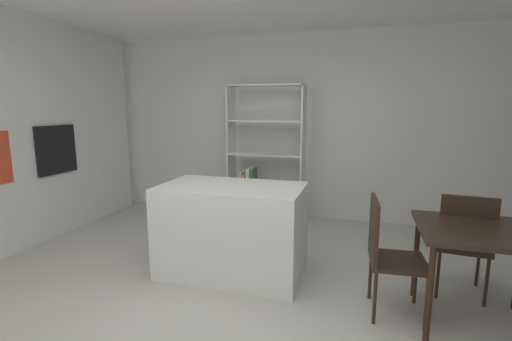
# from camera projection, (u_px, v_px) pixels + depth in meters

# --- Properties ---
(ground_plane) EXTENTS (9.51, 9.51, 0.00)m
(ground_plane) POSITION_uv_depth(u_px,v_px,m) (230.00, 309.00, 3.00)
(ground_plane) COLOR beige
(back_partition) EXTENTS (6.91, 0.06, 2.73)m
(back_partition) POSITION_uv_depth(u_px,v_px,m) (295.00, 127.00, 5.42)
(back_partition) COLOR silver
(back_partition) RESTS_ON ground_plane
(built_in_oven) EXTENTS (0.06, 0.59, 0.62)m
(built_in_oven) POSITION_uv_depth(u_px,v_px,m) (56.00, 149.00, 4.57)
(built_in_oven) COLOR black
(built_in_oven) RESTS_ON ground_plane
(kitchen_island) EXTENTS (1.40, 0.80, 0.90)m
(kitchen_island) POSITION_uv_depth(u_px,v_px,m) (232.00, 230.00, 3.59)
(kitchen_island) COLOR silver
(kitchen_island) RESTS_ON ground_plane
(open_bookshelf) EXTENTS (1.10, 0.35, 1.98)m
(open_bookshelf) POSITION_uv_depth(u_px,v_px,m) (263.00, 160.00, 5.25)
(open_bookshelf) COLOR white
(open_bookshelf) RESTS_ON ground_plane
(dining_table) EXTENTS (0.90, 0.81, 0.77)m
(dining_table) POSITION_uv_depth(u_px,v_px,m) (482.00, 242.00, 2.66)
(dining_table) COLOR black
(dining_table) RESTS_ON ground_plane
(dining_chair_far) EXTENTS (0.47, 0.49, 0.94)m
(dining_chair_far) POSITION_uv_depth(u_px,v_px,m) (464.00, 238.00, 3.09)
(dining_chair_far) COLOR black
(dining_chair_far) RESTS_ON ground_plane
(dining_chair_island_side) EXTENTS (0.46, 0.48, 0.95)m
(dining_chair_island_side) POSITION_uv_depth(u_px,v_px,m) (385.00, 247.00, 2.87)
(dining_chair_island_side) COLOR black
(dining_chair_island_side) RESTS_ON ground_plane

